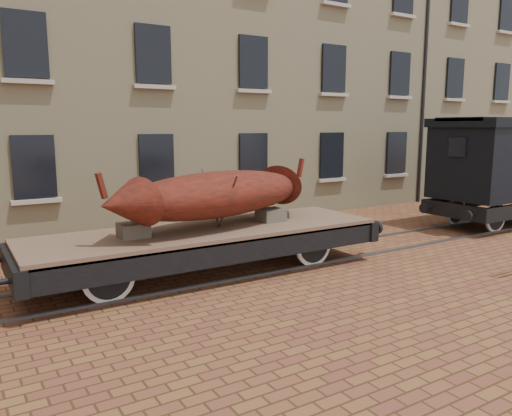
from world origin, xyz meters
TOP-DOWN VIEW (x-y plane):
  - ground at (0.00, 0.00)m, footprint 90.00×90.00m
  - warehouse_cream at (3.00, 9.99)m, footprint 40.00×10.19m
  - rail_track at (0.00, 0.00)m, footprint 30.00×1.52m
  - flatcar_wagon at (-3.22, 0.00)m, footprint 8.88×2.41m
  - iron_boat at (-2.93, -0.00)m, footprint 5.76×2.71m

SIDE VIEW (x-z plane):
  - ground at x=0.00m, z-range 0.00..0.00m
  - rail_track at x=0.00m, z-range 0.00..0.06m
  - flatcar_wagon at x=-3.22m, z-range 0.17..1.51m
  - iron_boat at x=-2.93m, z-range 1.09..2.51m
  - warehouse_cream at x=3.00m, z-range 0.00..14.00m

